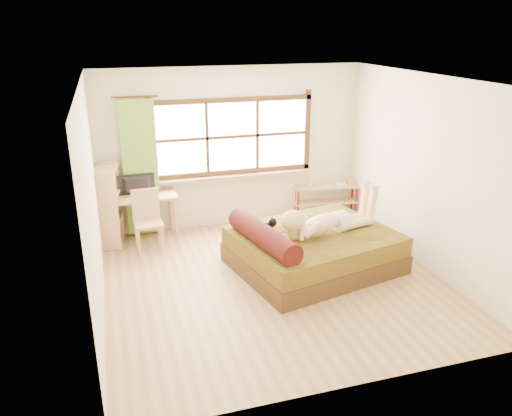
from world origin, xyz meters
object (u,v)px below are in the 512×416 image
object	(u,v)px
kitten	(264,227)
bookshelf	(110,206)
pipe_shelf	(326,194)
chair	(147,217)
desk	(138,202)
bed	(311,249)
woman	(327,211)

from	to	relation	value
kitten	bookshelf	distance (m)	2.57
pipe_shelf	bookshelf	xyz separation A→B (m)	(-3.78, -0.18, 0.22)
kitten	chair	xyz separation A→B (m)	(-1.50, 1.25, -0.15)
pipe_shelf	desk	bearing A→B (deg)	-169.54
kitten	chair	size ratio (longest dim) A/B	0.34
pipe_shelf	bookshelf	bearing A→B (deg)	-168.91
kitten	bookshelf	bearing A→B (deg)	130.17
kitten	pipe_shelf	world-z (taller)	kitten
desk	chair	distance (m)	0.40
kitten	desk	distance (m)	2.27
pipe_shelf	kitten	bearing A→B (deg)	-126.57
chair	bookshelf	distance (m)	0.63
bookshelf	kitten	bearing A→B (deg)	-29.12
bed	bookshelf	world-z (taller)	bookshelf
bed	desk	size ratio (longest dim) A/B	2.03
desk	pipe_shelf	distance (m)	3.34
woman	bookshelf	size ratio (longest dim) A/B	1.17
kitten	desk	bearing A→B (deg)	122.20
desk	bed	bearing A→B (deg)	-39.84
kitten	woman	bearing A→B (deg)	-22.32
bed	kitten	xyz separation A→B (m)	(-0.67, 0.11, 0.38)
bed	bookshelf	size ratio (longest dim) A/B	1.93
bed	pipe_shelf	size ratio (longest dim) A/B	2.06
bed	pipe_shelf	xyz separation A→B (m)	(1.07, 1.85, 0.14)
kitten	chair	world-z (taller)	chair
woman	pipe_shelf	world-z (taller)	woman
bed	pipe_shelf	bearing A→B (deg)	47.45
bed	kitten	bearing A→B (deg)	157.97
desk	chair	world-z (taller)	chair
woman	bookshelf	xyz separation A→B (m)	(-2.92, 1.71, -0.21)
chair	pipe_shelf	distance (m)	3.28
woman	desk	bearing A→B (deg)	131.92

